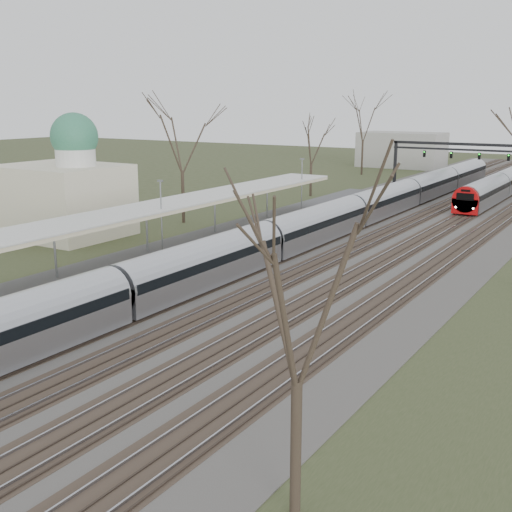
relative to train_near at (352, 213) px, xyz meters
The scene contains 8 objects.
track_bed 3.31m from the train_near, 22.40° to the left, with size 24.00×160.00×0.22m.
platform 17.65m from the train_near, 111.82° to the right, with size 3.50×69.00×1.00m, color #9E9B93.
canopy 22.01m from the train_near, 107.42° to the right, with size 4.10×50.00×3.11m.
dome_building 25.01m from the train_near, 140.46° to the right, with size 10.00×8.00×10.30m.
signal_gantry 31.44m from the train_near, 84.87° to the left, with size 21.00×0.59×6.08m.
tree_west_far 16.95m from the train_near, 157.99° to the right, with size 5.50×5.50×11.33m.
tree_east_near 42.14m from the train_near, 68.25° to the right, with size 4.50×4.50×9.27m.
train_near is the anchor object (origin of this frame).
Camera 1 is at (20.30, 1.36, 11.10)m, focal length 45.00 mm.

